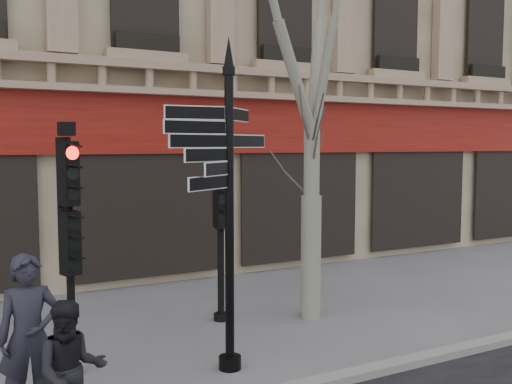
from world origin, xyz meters
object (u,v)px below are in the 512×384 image
Objects in this scene: traffic_signal_main at (69,217)px; pedestrian_a at (29,337)px; fingerpost at (229,149)px; traffic_signal_secondary at (221,215)px; pedestrian_b at (71,372)px.

traffic_signal_main is 1.77m from pedestrian_a.
fingerpost is 2.53m from traffic_signal_secondary.
traffic_signal_main is 1.26× the size of traffic_signal_secondary.
pedestrian_a is (-3.46, -2.32, -0.95)m from traffic_signal_secondary.
traffic_signal_secondary is at bearing 50.07° from pedestrian_b.
traffic_signal_main is 1.80× the size of pedestrian_a.
pedestrian_a is (-2.65, -0.24, -2.14)m from fingerpost.
traffic_signal_main is at bearing -150.19° from traffic_signal_secondary.
pedestrian_a is 1.25× the size of pedestrian_b.
pedestrian_b is at bearing -129.10° from traffic_signal_secondary.
fingerpost is at bearing -104.99° from traffic_signal_secondary.
pedestrian_b is at bearing -176.91° from fingerpost.
fingerpost is 2.35m from traffic_signal_main.
traffic_signal_secondary is 1.78× the size of pedestrian_b.
traffic_signal_main is 3.06m from traffic_signal_secondary.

